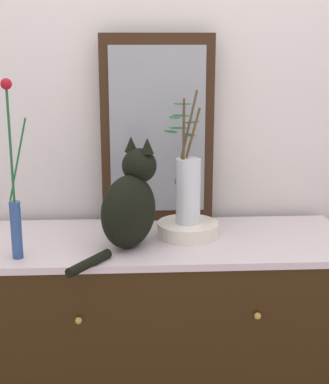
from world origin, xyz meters
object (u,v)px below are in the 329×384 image
sideboard (165,342)px  mirror_leaning (157,130)px  bowl_porcelain (188,229)px  vase_slim_green (15,204)px  cat_sitting (130,204)px  vase_glass_clear (188,186)px

sideboard → mirror_leaning: size_ratio=1.84×
mirror_leaning → bowl_porcelain: 0.41m
mirror_leaning → vase_slim_green: 0.66m
sideboard → mirror_leaning: bearing=93.7°
cat_sitting → mirror_leaning: bearing=70.0°
sideboard → vase_slim_green: 0.81m
sideboard → vase_slim_green: bearing=-162.2°
sideboard → vase_glass_clear: 0.62m
cat_sitting → vase_slim_green: size_ratio=0.71×
vase_glass_clear → cat_sitting: bearing=-153.9°
cat_sitting → vase_slim_green: (-0.38, -0.09, 0.03)m
mirror_leaning → bowl_porcelain: (0.10, -0.20, -0.34)m
vase_slim_green → sideboard: bearing=17.8°
sideboard → vase_glass_clear: size_ratio=2.79×
sideboard → vase_glass_clear: (0.09, 0.04, 0.62)m
vase_glass_clear → bowl_porcelain: bearing=-66.3°
mirror_leaning → cat_sitting: mirror_leaning is taller
mirror_leaning → vase_glass_clear: 0.29m
mirror_leaning → cat_sitting: bearing=-110.0°
vase_slim_green → bowl_porcelain: size_ratio=2.62×
bowl_porcelain → cat_sitting: bearing=-154.7°
vase_slim_green → bowl_porcelain: bearing=18.2°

